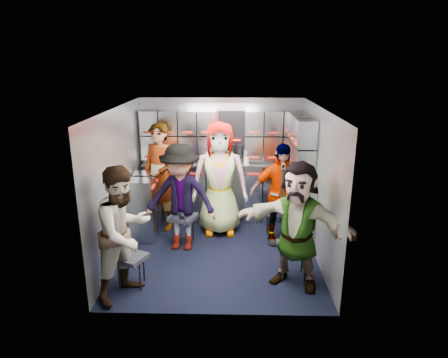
{
  "coord_description": "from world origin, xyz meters",
  "views": [
    {
      "loc": [
        0.21,
        -5.32,
        2.75
      ],
      "look_at": [
        0.07,
        0.35,
        1.02
      ],
      "focal_mm": 32.0,
      "sensor_mm": 36.0,
      "label": 1
    }
  ],
  "objects_px": {
    "jump_seat_mid_right": "(278,212)",
    "attendant_standing": "(160,177)",
    "jump_seat_near_right": "(293,248)",
    "attendant_arc_a": "(124,233)",
    "attendant_arc_b": "(181,198)",
    "jump_seat_mid_left": "(183,219)",
    "attendant_arc_d": "(280,194)",
    "jump_seat_center": "(220,203)",
    "attendant_arc_e": "(297,225)",
    "jump_seat_near_left": "(131,259)",
    "attendant_arc_c": "(220,179)"
  },
  "relations": [
    {
      "from": "attendant_arc_a",
      "to": "attendant_arc_c",
      "type": "distance_m",
      "value": 2.11
    },
    {
      "from": "jump_seat_near_right",
      "to": "attendant_arc_e",
      "type": "distance_m",
      "value": 0.44
    },
    {
      "from": "jump_seat_near_left",
      "to": "attendant_arc_a",
      "type": "xyz_separation_m",
      "value": [
        0.0,
        -0.18,
        0.44
      ]
    },
    {
      "from": "attendant_arc_a",
      "to": "attendant_arc_b",
      "type": "distance_m",
      "value": 1.33
    },
    {
      "from": "jump_seat_mid_right",
      "to": "attendant_standing",
      "type": "bearing_deg",
      "value": 170.05
    },
    {
      "from": "attendant_arc_d",
      "to": "jump_seat_near_left",
      "type": "bearing_deg",
      "value": -148.3
    },
    {
      "from": "jump_seat_near_left",
      "to": "attendant_arc_b",
      "type": "bearing_deg",
      "value": 64.67
    },
    {
      "from": "jump_seat_mid_right",
      "to": "attendant_arc_b",
      "type": "distance_m",
      "value": 1.57
    },
    {
      "from": "jump_seat_mid_left",
      "to": "jump_seat_mid_right",
      "type": "bearing_deg",
      "value": 9.21
    },
    {
      "from": "jump_seat_near_left",
      "to": "jump_seat_center",
      "type": "distance_m",
      "value": 2.11
    },
    {
      "from": "jump_seat_center",
      "to": "attendant_arc_b",
      "type": "height_order",
      "value": "attendant_arc_b"
    },
    {
      "from": "attendant_arc_a",
      "to": "attendant_arc_d",
      "type": "height_order",
      "value": "attendant_arc_a"
    },
    {
      "from": "jump_seat_mid_left",
      "to": "attendant_arc_d",
      "type": "relative_size",
      "value": 0.3
    },
    {
      "from": "jump_seat_mid_right",
      "to": "attendant_arc_c",
      "type": "relative_size",
      "value": 0.26
    },
    {
      "from": "jump_seat_near_right",
      "to": "attendant_standing",
      "type": "height_order",
      "value": "attendant_standing"
    },
    {
      "from": "jump_seat_mid_right",
      "to": "jump_seat_mid_left",
      "type": "bearing_deg",
      "value": -170.79
    },
    {
      "from": "jump_seat_near_right",
      "to": "jump_seat_center",
      "type": "bearing_deg",
      "value": 122.49
    },
    {
      "from": "jump_seat_mid_left",
      "to": "attendant_arc_a",
      "type": "height_order",
      "value": "attendant_arc_a"
    },
    {
      "from": "jump_seat_center",
      "to": "attendant_arc_b",
      "type": "relative_size",
      "value": 0.33
    },
    {
      "from": "jump_seat_near_right",
      "to": "jump_seat_mid_left",
      "type": "bearing_deg",
      "value": 148.03
    },
    {
      "from": "jump_seat_mid_right",
      "to": "attendant_arc_d",
      "type": "bearing_deg",
      "value": -90.0
    },
    {
      "from": "attendant_arc_a",
      "to": "attendant_arc_d",
      "type": "relative_size",
      "value": 1.03
    },
    {
      "from": "jump_seat_near_right",
      "to": "attendant_arc_c",
      "type": "bearing_deg",
      "value": 125.74
    },
    {
      "from": "attendant_arc_a",
      "to": "jump_seat_mid_right",
      "type": "bearing_deg",
      "value": -18.41
    },
    {
      "from": "attendant_arc_b",
      "to": "attendant_arc_d",
      "type": "bearing_deg",
      "value": 15.71
    },
    {
      "from": "jump_seat_near_left",
      "to": "jump_seat_near_right",
      "type": "xyz_separation_m",
      "value": [
        2.04,
        0.27,
        0.04
      ]
    },
    {
      "from": "jump_seat_center",
      "to": "jump_seat_near_right",
      "type": "bearing_deg",
      "value": -57.51
    },
    {
      "from": "jump_seat_center",
      "to": "attendant_arc_c",
      "type": "height_order",
      "value": "attendant_arc_c"
    },
    {
      "from": "attendant_arc_e",
      "to": "attendant_standing",
      "type": "bearing_deg",
      "value": 165.37
    },
    {
      "from": "jump_seat_mid_right",
      "to": "attendant_arc_a",
      "type": "bearing_deg",
      "value": -140.01
    },
    {
      "from": "jump_seat_center",
      "to": "jump_seat_mid_left",
      "type": "bearing_deg",
      "value": -132.27
    },
    {
      "from": "attendant_arc_c",
      "to": "attendant_arc_e",
      "type": "height_order",
      "value": "attendant_arc_c"
    },
    {
      "from": "jump_seat_mid_left",
      "to": "attendant_arc_a",
      "type": "bearing_deg",
      "value": -109.42
    },
    {
      "from": "jump_seat_mid_right",
      "to": "jump_seat_near_right",
      "type": "xyz_separation_m",
      "value": [
        0.08,
        -1.2,
        -0.02
      ]
    },
    {
      "from": "jump_seat_near_right",
      "to": "attendant_arc_b",
      "type": "height_order",
      "value": "attendant_arc_b"
    },
    {
      "from": "attendant_arc_a",
      "to": "attendant_arc_e",
      "type": "relative_size",
      "value": 1.0
    },
    {
      "from": "jump_seat_near_right",
      "to": "attendant_arc_a",
      "type": "height_order",
      "value": "attendant_arc_a"
    },
    {
      "from": "attendant_arc_a",
      "to": "attendant_arc_d",
      "type": "distance_m",
      "value": 2.45
    },
    {
      "from": "attendant_standing",
      "to": "attendant_arc_e",
      "type": "bearing_deg",
      "value": -15.39
    },
    {
      "from": "jump_seat_mid_left",
      "to": "attendant_arc_d",
      "type": "distance_m",
      "value": 1.52
    },
    {
      "from": "jump_seat_near_left",
      "to": "attendant_arc_b",
      "type": "xyz_separation_m",
      "value": [
        0.5,
        1.05,
        0.43
      ]
    },
    {
      "from": "attendant_arc_e",
      "to": "jump_seat_near_left",
      "type": "bearing_deg",
      "value": -151.25
    },
    {
      "from": "jump_seat_near_left",
      "to": "jump_seat_mid_left",
      "type": "xyz_separation_m",
      "value": [
        0.5,
        1.23,
        0.03
      ]
    },
    {
      "from": "jump_seat_mid_right",
      "to": "attendant_arc_b",
      "type": "relative_size",
      "value": 0.3
    },
    {
      "from": "jump_seat_mid_right",
      "to": "jump_seat_center",
      "type": "bearing_deg",
      "value": 158.46
    },
    {
      "from": "attendant_standing",
      "to": "attendant_arc_b",
      "type": "relative_size",
      "value": 1.11
    },
    {
      "from": "attendant_arc_c",
      "to": "jump_seat_near_left",
      "type": "bearing_deg",
      "value": -125.08
    },
    {
      "from": "jump_seat_mid_right",
      "to": "attendant_arc_b",
      "type": "height_order",
      "value": "attendant_arc_b"
    },
    {
      "from": "jump_seat_near_left",
      "to": "attendant_arc_b",
      "type": "height_order",
      "value": "attendant_arc_b"
    },
    {
      "from": "attendant_arc_a",
      "to": "attendant_arc_d",
      "type": "xyz_separation_m",
      "value": [
        1.96,
        1.47,
        -0.02
      ]
    }
  ]
}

